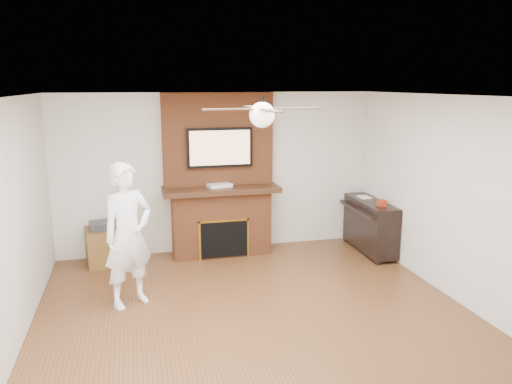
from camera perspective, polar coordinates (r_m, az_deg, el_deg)
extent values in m
cube|color=#502E17|center=(5.78, 0.63, -15.78)|extent=(5.36, 5.86, 0.18)
cube|color=white|center=(5.10, 0.70, 11.83)|extent=(5.36, 5.86, 0.18)
cube|color=beige|center=(8.00, -4.54, 2.33)|extent=(5.36, 0.18, 2.50)
cube|color=beige|center=(2.83, 16.28, -17.55)|extent=(5.36, 0.18, 2.50)
cube|color=beige|center=(6.43, 23.58, -1.14)|extent=(0.18, 5.86, 2.50)
cube|color=brown|center=(7.84, -4.03, -3.49)|extent=(1.50, 0.50, 1.00)
cube|color=black|center=(7.68, -4.05, 0.32)|extent=(1.78, 0.64, 0.08)
cube|color=brown|center=(7.74, -4.37, 6.04)|extent=(1.70, 0.20, 1.42)
cube|color=black|center=(7.65, -3.67, -5.41)|extent=(0.70, 0.06, 0.55)
cube|color=#BF8C2D|center=(7.56, -3.69, -3.33)|extent=(0.78, 0.02, 0.03)
cube|color=#BF8C2D|center=(7.59, -6.45, -5.61)|extent=(0.03, 0.02, 0.61)
cube|color=#BF8C2D|center=(7.72, -0.91, -5.22)|extent=(0.03, 0.02, 0.61)
cube|color=black|center=(7.61, -4.17, 5.10)|extent=(1.00, 0.07, 0.60)
cube|color=#E0A476|center=(7.57, -4.12, 5.06)|extent=(0.92, 0.01, 0.52)
cylinder|color=black|center=(5.10, 0.70, 10.04)|extent=(0.04, 0.04, 0.14)
sphere|color=white|center=(5.11, 0.70, 8.80)|extent=(0.26, 0.26, 0.26)
cube|color=black|center=(5.20, 4.26, 9.50)|extent=(0.55, 0.11, 0.01)
cube|color=black|center=(5.42, -0.21, 9.65)|extent=(0.11, 0.55, 0.01)
cube|color=black|center=(5.03, -2.99, 9.42)|extent=(0.55, 0.11, 0.01)
cube|color=black|center=(4.79, 1.72, 9.28)|extent=(0.11, 0.55, 0.01)
imported|color=white|center=(6.12, -14.41, -4.80)|extent=(0.77, 0.69, 1.74)
cube|color=brown|center=(7.79, -16.77, -5.91)|extent=(0.63, 0.63, 0.53)
cube|color=#2B2B2D|center=(7.70, -16.92, -3.66)|extent=(0.47, 0.40, 0.11)
cube|color=black|center=(8.12, 12.90, -3.68)|extent=(0.40, 1.28, 0.78)
cube|color=black|center=(7.60, 13.86, -5.59)|extent=(0.06, 0.10, 0.68)
cube|color=black|center=(8.57, 10.35, -3.38)|extent=(0.06, 0.10, 0.68)
cube|color=black|center=(7.95, 11.61, -1.98)|extent=(0.17, 1.17, 0.05)
cube|color=silver|center=(8.23, 12.26, -0.57)|extent=(0.18, 0.24, 0.01)
cube|color=maroon|center=(7.72, 14.19, -1.24)|extent=(0.12, 0.12, 0.09)
cube|color=silver|center=(7.64, -4.18, 0.77)|extent=(0.40, 0.28, 0.05)
cylinder|color=gold|center=(7.77, -5.07, -7.02)|extent=(0.06, 0.06, 0.13)
cylinder|color=#3F7E32|center=(7.85, -3.38, -6.92)|extent=(0.07, 0.07, 0.10)
cylinder|color=beige|center=(7.82, -2.65, -6.93)|extent=(0.08, 0.08, 0.11)
cylinder|color=#34549E|center=(7.89, -2.80, -6.85)|extent=(0.06, 0.06, 0.09)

